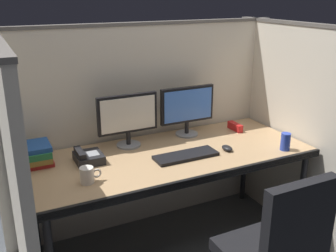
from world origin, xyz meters
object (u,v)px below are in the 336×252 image
red_stapler (235,127)px  soda_can (285,142)px  monitor_left (128,117)px  desk_phone (88,157)px  monitor_right (187,108)px  computer_mouse (227,148)px  desk (172,161)px  keyboard_main (186,156)px  book_stack (38,154)px  coffee_mug (87,175)px

red_stapler → soda_can: bearing=-81.7°
monitor_left → desk_phone: bearing=-156.4°
monitor_right → computer_mouse: (0.10, -0.39, -0.20)m
desk → keyboard_main: size_ratio=4.42×
monitor_left → book_stack: 0.64m
red_stapler → book_stack: size_ratio=0.66×
desk → keyboard_main: (0.06, -0.09, 0.06)m
keyboard_main → desk_phone: desk_phone is taller
desk → computer_mouse: (0.37, -0.11, 0.07)m
desk_phone → coffee_mug: bearing=-105.4°
monitor_left → monitor_right: same height
keyboard_main → soda_can: soda_can is taller
desk → desk_phone: 0.56m
red_stapler → desk_phone: desk_phone is taller
keyboard_main → red_stapler: red_stapler is taller
desk_phone → monitor_right: bearing=11.3°
monitor_right → book_stack: (-1.10, -0.05, -0.15)m
desk → soda_can: bearing=-20.9°
red_stapler → monitor_right: bearing=169.3°
soda_can → keyboard_main: bearing=164.2°
desk_phone → desk: bearing=-12.5°
desk → desk_phone: bearing=167.5°
monitor_right → computer_mouse: size_ratio=4.48×
monitor_right → coffee_mug: bearing=-153.6°
monitor_left → computer_mouse: 0.72m
desk → soda_can: (0.73, -0.28, 0.11)m
red_stapler → book_stack: book_stack is taller
monitor_left → coffee_mug: 0.61m
keyboard_main → soda_can: bearing=-15.8°
keyboard_main → computer_mouse: (0.31, -0.02, 0.01)m
monitor_right → red_stapler: size_ratio=2.87×
desk → monitor_right: (0.27, 0.28, 0.27)m
monitor_left → coffee_mug: (-0.41, -0.42, -0.17)m
monitor_right → desk_phone: monitor_right is taller
monitor_right → red_stapler: 0.44m
keyboard_main → computer_mouse: 0.31m
keyboard_main → book_stack: book_stack is taller
desk → monitor_left: 0.43m
monitor_left → book_stack: bearing=-177.0°
monitor_left → soda_can: monitor_left is taller
coffee_mug → desk: bearing=14.3°
desk → book_stack: size_ratio=8.40×
computer_mouse → book_stack: book_stack is taller
monitor_right → computer_mouse: 0.45m
coffee_mug → soda_can: bearing=-5.1°
soda_can → coffee_mug: bearing=174.9°
monitor_left → keyboard_main: (0.27, -0.35, -0.20)m
red_stapler → desk_phone: size_ratio=0.79×
desk → desk_phone: desk_phone is taller
desk → soda_can: size_ratio=15.57×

